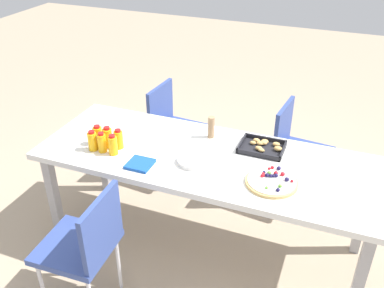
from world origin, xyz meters
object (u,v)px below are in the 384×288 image
object	(u,v)px
juice_bottle_2	(113,145)
snack_tray	(263,147)
napkin_stack	(140,164)
cardboard_tube	(211,127)
juice_bottle_4	(108,137)
juice_bottle_1	(102,143)
juice_bottle_5	(119,139)
chair_far_right	(296,147)
juice_bottle_3	(98,135)
chair_near_left	(86,243)
chair_far_left	(173,125)
juice_bottle_0	(93,141)
fruit_pizza	(272,181)
party_table	(207,165)
plate_stack	(193,161)

from	to	relation	value
juice_bottle_2	snack_tray	size ratio (longest dim) A/B	0.48
napkin_stack	cardboard_tube	distance (m)	0.57
juice_bottle_2	juice_bottle_4	xyz separation A→B (m)	(-0.08, 0.07, 0.00)
juice_bottle_1	cardboard_tube	bearing A→B (deg)	36.05
juice_bottle_2	juice_bottle_5	bearing A→B (deg)	93.82
chair_far_right	juice_bottle_1	bearing A→B (deg)	-43.76
cardboard_tube	juice_bottle_2	bearing A→B (deg)	-139.70
juice_bottle_3	juice_bottle_4	size ratio (longest dim) A/B	0.95
chair_far_right	juice_bottle_5	size ratio (longest dim) A/B	6.19
chair_near_left	juice_bottle_5	size ratio (longest dim) A/B	6.19
chair_far_left	chair_far_right	bearing A→B (deg)	95.30
juice_bottle_0	napkin_stack	distance (m)	0.37
chair_far_right	fruit_pizza	distance (m)	0.92
napkin_stack	juice_bottle_0	bearing A→B (deg)	171.48
juice_bottle_5	chair_far_right	bearing A→B (deg)	39.60
juice_bottle_0	juice_bottle_1	size ratio (longest dim) A/B	1.00
chair_near_left	juice_bottle_2	xyz separation A→B (m)	(-0.11, 0.54, 0.31)
party_table	plate_stack	bearing A→B (deg)	-116.96
chair_near_left	juice_bottle_2	world-z (taller)	juice_bottle_2
chair_near_left	juice_bottle_1	world-z (taller)	juice_bottle_1
juice_bottle_3	chair_far_left	bearing A→B (deg)	79.37
party_table	napkin_stack	size ratio (longest dim) A/B	14.46
chair_far_right	snack_tray	xyz separation A→B (m)	(-0.16, -0.53, 0.26)
juice_bottle_1	cardboard_tube	distance (m)	0.73
juice_bottle_5	fruit_pizza	size ratio (longest dim) A/B	0.45
juice_bottle_5	plate_stack	size ratio (longest dim) A/B	0.69
plate_stack	juice_bottle_5	bearing A→B (deg)	-178.97
party_table	snack_tray	size ratio (longest dim) A/B	7.60
snack_tray	juice_bottle_1	bearing A→B (deg)	-156.82
party_table	juice_bottle_0	world-z (taller)	juice_bottle_0
party_table	napkin_stack	xyz separation A→B (m)	(-0.34, -0.25, 0.08)
juice_bottle_0	plate_stack	world-z (taller)	juice_bottle_0
party_table	plate_stack	xyz separation A→B (m)	(-0.05, -0.10, 0.08)
snack_tray	cardboard_tube	xyz separation A→B (m)	(-0.36, 0.02, 0.06)
juice_bottle_5	snack_tray	size ratio (longest dim) A/B	0.47
juice_bottle_3	napkin_stack	bearing A→B (deg)	-19.22
chair_near_left	juice_bottle_3	distance (m)	0.74
party_table	juice_bottle_3	bearing A→B (deg)	-170.50
chair_far_left	fruit_pizza	size ratio (longest dim) A/B	2.76
chair_far_right	juice_bottle_3	world-z (taller)	juice_bottle_3
juice_bottle_0	juice_bottle_1	bearing A→B (deg)	3.41
party_table	fruit_pizza	bearing A→B (deg)	-17.57
juice_bottle_0	juice_bottle_5	distance (m)	0.17
juice_bottle_4	plate_stack	xyz separation A→B (m)	(0.59, 0.02, -0.05)
juice_bottle_0	juice_bottle_2	world-z (taller)	same
juice_bottle_0	napkin_stack	world-z (taller)	juice_bottle_0
party_table	snack_tray	bearing A→B (deg)	34.97
plate_stack	cardboard_tube	distance (m)	0.35
chair_far_left	chair_near_left	xyz separation A→B (m)	(0.11, -1.46, 0.00)
juice_bottle_5	napkin_stack	bearing A→B (deg)	-31.59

